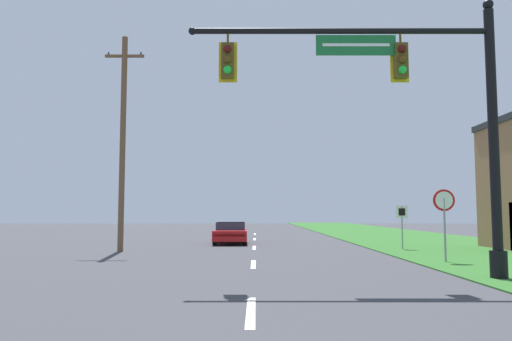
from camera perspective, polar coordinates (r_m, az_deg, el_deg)
name	(u,v)px	position (r m, az deg, el deg)	size (l,w,h in m)	color
grass_verge_right	(417,239)	(34.51, 17.90, -7.46)	(10.00, 110.00, 0.04)	#2D6626
road_center_line	(256,248)	(24.92, -0.02, -8.82)	(0.16, 34.80, 0.01)	silver
signal_mast	(419,108)	(14.07, 18.15, 6.77)	(8.36, 0.47, 7.47)	black
car_ahead	(232,233)	(28.43, -2.72, -7.12)	(1.92, 4.63, 1.19)	black
stop_sign	(446,209)	(18.62, 20.89, -4.11)	(0.76, 0.07, 2.50)	gray
route_sign_post	(404,217)	(24.55, 16.52, -5.12)	(0.55, 0.06, 2.03)	gray
utility_pole_near	(124,139)	(23.59, -14.80, 3.51)	(1.80, 0.26, 9.86)	brown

